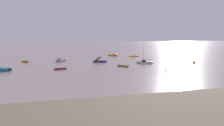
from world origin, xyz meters
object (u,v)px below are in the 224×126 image
(motorboat_moored_0, at_px, (114,55))
(motorboat_moored_5, at_px, (135,56))
(rowboat_moored_0, at_px, (99,57))
(mooring_post_near, at_px, (165,73))
(sailboat_moored_0, at_px, (145,63))
(rowboat_moored_2, at_px, (61,69))
(motorboat_moored_3, at_px, (60,61))
(rowboat_moored_3, at_px, (25,62))
(rowboat_moored_1, at_px, (123,66))
(channel_buoy, at_px, (194,62))
(motorboat_moored_4, at_px, (98,61))

(motorboat_moored_0, height_order, motorboat_moored_5, motorboat_moored_0)
(rowboat_moored_0, bearing_deg, mooring_post_near, 48.44)
(sailboat_moored_0, bearing_deg, rowboat_moored_2, 48.73)
(rowboat_moored_0, distance_m, motorboat_moored_3, 20.90)
(motorboat_moored_5, bearing_deg, sailboat_moored_0, -80.87)
(rowboat_moored_3, bearing_deg, rowboat_moored_1, -152.21)
(rowboat_moored_2, bearing_deg, rowboat_moored_0, 55.08)
(motorboat_moored_0, xyz_separation_m, rowboat_moored_2, (-27.47, -39.83, -0.08))
(motorboat_moored_3, xyz_separation_m, motorboat_moored_5, (33.88, 12.24, -0.09))
(mooring_post_near, bearing_deg, sailboat_moored_0, 75.24)
(rowboat_moored_0, xyz_separation_m, motorboat_moored_0, (8.92, 7.54, 0.11))
(rowboat_moored_0, relative_size, motorboat_moored_5, 0.60)
(rowboat_moored_0, distance_m, channel_buoy, 39.42)
(rowboat_moored_1, distance_m, motorboat_moored_3, 26.11)
(motorboat_moored_3, distance_m, rowboat_moored_3, 11.92)
(sailboat_moored_0, xyz_separation_m, motorboat_moored_5, (6.82, 26.10, -0.09))
(sailboat_moored_0, bearing_deg, rowboat_moored_0, -33.95)
(rowboat_moored_3, bearing_deg, channel_buoy, -135.94)
(rowboat_moored_3, bearing_deg, rowboat_moored_2, 179.11)
(rowboat_moored_2, relative_size, sailboat_moored_0, 0.55)
(motorboat_moored_0, distance_m, sailboat_moored_0, 33.06)
(rowboat_moored_0, relative_size, rowboat_moored_1, 0.67)
(sailboat_moored_0, distance_m, mooring_post_near, 27.05)
(motorboat_moored_3, bearing_deg, motorboat_moored_4, 100.94)
(motorboat_moored_0, bearing_deg, rowboat_moored_2, -87.26)
(rowboat_moored_0, bearing_deg, motorboat_moored_3, -10.81)
(rowboat_moored_3, bearing_deg, motorboat_moored_4, -132.17)
(rowboat_moored_2, xyz_separation_m, mooring_post_near, (21.35, -19.38, 0.74))
(motorboat_moored_0, distance_m, rowboat_moored_1, 39.65)
(rowboat_moored_1, relative_size, channel_buoy, 1.80)
(sailboat_moored_0, height_order, channel_buoy, sailboat_moored_0)
(channel_buoy, bearing_deg, rowboat_moored_0, 131.31)
(rowboat_moored_3, bearing_deg, motorboat_moored_3, -124.15)
(rowboat_moored_1, bearing_deg, channel_buoy, -123.32)
(rowboat_moored_2, relative_size, channel_buoy, 1.61)
(motorboat_moored_0, bearing_deg, channel_buoy, -27.96)
(rowboat_moored_0, xyz_separation_m, motorboat_moored_4, (-4.38, -17.04, 0.17))
(mooring_post_near, bearing_deg, channel_buoy, 43.53)
(rowboat_moored_0, height_order, motorboat_moored_5, motorboat_moored_5)
(motorboat_moored_0, distance_m, motorboat_moored_3, 32.54)
(motorboat_moored_3, bearing_deg, rowboat_moored_0, 157.35)
(rowboat_moored_1, distance_m, channel_buoy, 26.02)
(motorboat_moored_3, distance_m, rowboat_moored_2, 20.68)
(motorboat_moored_0, bearing_deg, rowboat_moored_3, -117.89)
(rowboat_moored_1, relative_size, rowboat_moored_2, 1.12)
(rowboat_moored_1, bearing_deg, motorboat_moored_4, -19.13)
(motorboat_moored_3, xyz_separation_m, motorboat_moored_4, (12.98, -5.39, -0.01))
(sailboat_moored_0, bearing_deg, channel_buoy, -158.87)
(motorboat_moored_4, height_order, sailboat_moored_0, sailboat_moored_0)
(motorboat_moored_5, relative_size, mooring_post_near, 2.18)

